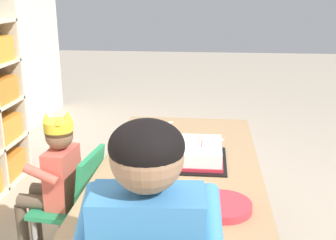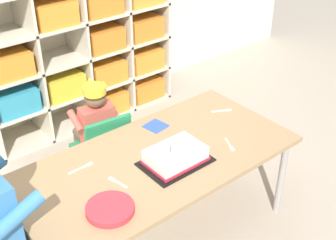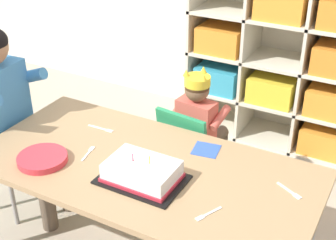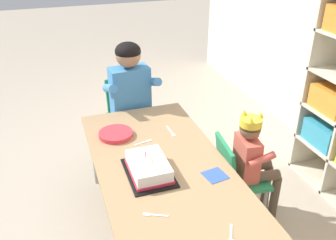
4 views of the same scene
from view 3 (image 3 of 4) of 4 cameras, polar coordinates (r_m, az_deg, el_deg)
The scene contains 12 objects.
storage_cubby_shelf at distance 3.20m, azimuth 17.30°, elevation 8.18°, with size 1.58×0.39×1.46m.
activity_table at distance 2.18m, azimuth -2.84°, elevation -6.36°, with size 1.55×0.76×0.57m.
classroom_chair_blue at distance 2.65m, azimuth 2.57°, elevation -3.38°, with size 0.35×0.34×0.62m.
child_with_crown at distance 2.66m, azimuth 3.84°, elevation 0.11°, with size 0.31×0.31×0.81m.
adult_helper_seated at distance 2.60m, azimuth -18.43°, elevation 1.75°, with size 0.44×0.42×1.06m.
birthday_cake_on_tray at distance 2.04m, azimuth -3.11°, elevation -6.30°, with size 0.36×0.25×0.13m.
paper_plate_stack at distance 2.24m, azimuth -14.73°, elevation -4.47°, with size 0.23×0.23×0.03m, color #DB333D.
paper_napkin_square at distance 2.27m, azimuth 4.56°, elevation -3.54°, with size 0.12×0.12×0.00m, color #3356B7.
fork_at_table_front_edge at distance 1.89m, azimuth 4.67°, elevation -11.15°, with size 0.07×0.12×0.00m.
fork_beside_plate_stack at distance 2.27m, azimuth -9.40°, elevation -3.82°, with size 0.04×0.13×0.00m.
fork_scattered_mid_table at distance 2.45m, azimuth -7.86°, elevation -1.04°, with size 0.15×0.02×0.00m.
fork_near_cake_tray at distance 2.06m, azimuth 14.37°, elevation -8.26°, with size 0.12×0.07×0.00m.
Camera 3 is at (0.94, -1.50, 1.79)m, focal length 51.19 mm.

